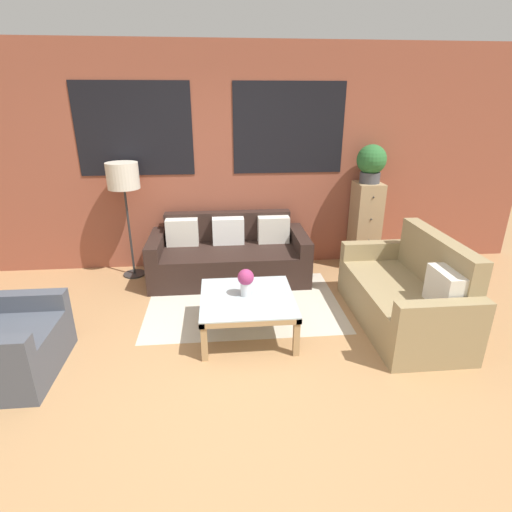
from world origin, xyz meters
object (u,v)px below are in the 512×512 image
object	(u,v)px
couch_dark	(229,256)
flower_vase	(246,280)
potted_plant	(371,162)
floor_lamp	(123,180)
settee_vintage	(407,296)
coffee_table	(247,302)
drawer_cabinet	(365,225)

from	to	relation	value
couch_dark	flower_vase	size ratio (longest dim) A/B	7.27
potted_plant	floor_lamp	bearing A→B (deg)	-179.15
settee_vintage	coffee_table	xyz separation A→B (m)	(-1.60, -0.04, 0.03)
potted_plant	drawer_cabinet	bearing A→B (deg)	-90.00
floor_lamp	drawer_cabinet	size ratio (longest dim) A/B	1.27
couch_dark	coffee_table	xyz separation A→B (m)	(0.13, -1.36, 0.05)
coffee_table	settee_vintage	bearing A→B (deg)	1.33
settee_vintage	potted_plant	world-z (taller)	potted_plant
settee_vintage	drawer_cabinet	world-z (taller)	drawer_cabinet
settee_vintage	flower_vase	distance (m)	1.63
flower_vase	settee_vintage	bearing A→B (deg)	0.27
settee_vintage	potted_plant	bearing A→B (deg)	86.83
settee_vintage	floor_lamp	xyz separation A→B (m)	(-2.98, 1.49, 0.93)
settee_vintage	floor_lamp	world-z (taller)	floor_lamp
coffee_table	potted_plant	distance (m)	2.54
floor_lamp	drawer_cabinet	world-z (taller)	floor_lamp
couch_dark	potted_plant	bearing A→B (deg)	6.60
couch_dark	settee_vintage	size ratio (longest dim) A/B	1.22
settee_vintage	coffee_table	distance (m)	1.61
flower_vase	potted_plant	bearing A→B (deg)	42.15
coffee_table	floor_lamp	xyz separation A→B (m)	(-1.37, 1.52, 0.90)
floor_lamp	couch_dark	bearing A→B (deg)	-7.61
floor_lamp	drawer_cabinet	xyz separation A→B (m)	(3.06, 0.05, -0.67)
potted_plant	settee_vintage	bearing A→B (deg)	-93.17
settee_vintage	floor_lamp	distance (m)	3.45
coffee_table	potted_plant	xyz separation A→B (m)	(1.69, 1.57, 1.07)
drawer_cabinet	flower_vase	distance (m)	2.29
floor_lamp	flower_vase	world-z (taller)	floor_lamp
floor_lamp	flower_vase	distance (m)	2.13
floor_lamp	potted_plant	size ratio (longest dim) A/B	3.03
coffee_table	flower_vase	xyz separation A→B (m)	(-0.01, 0.03, 0.21)
drawer_cabinet	flower_vase	bearing A→B (deg)	-137.86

